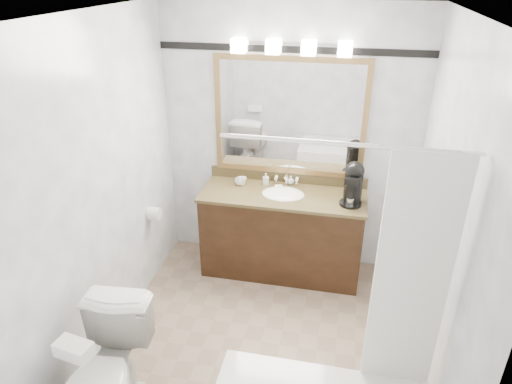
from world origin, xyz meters
TOP-DOWN VIEW (x-y plane):
  - room at (0.00, 0.00)m, footprint 2.42×2.62m
  - vanity at (0.00, 1.02)m, footprint 1.53×0.58m
  - mirror at (0.00, 1.28)m, footprint 1.40×0.04m
  - vanity_light_bar at (0.00, 1.23)m, footprint 1.02×0.14m
  - accent_stripe at (0.00, 1.29)m, footprint 2.40×0.01m
  - tp_roll at (-1.14, 0.66)m, footprint 0.11×0.12m
  - toilet at (-0.83, -0.92)m, footprint 0.53×0.84m
  - tissue_box at (-0.83, -1.12)m, footprint 0.22×0.15m
  - coffee_maker at (0.62, 0.99)m, footprint 0.20×0.25m
  - cup_left at (-0.44, 1.12)m, footprint 0.09×0.09m
  - cup_right at (-0.42, 1.13)m, footprint 0.08×0.08m
  - soap_bottle_a at (-0.20, 1.18)m, footprint 0.07×0.07m
  - soap_bottle_b at (0.04, 1.23)m, footprint 0.09×0.09m
  - soap_bar at (-0.06, 1.13)m, footprint 0.08×0.06m

SIDE VIEW (x-z plane):
  - toilet at x=-0.83m, z-range 0.00..0.82m
  - vanity at x=0.00m, z-range -0.04..0.93m
  - tp_roll at x=-1.14m, z-range 0.64..0.76m
  - soap_bar at x=-0.06m, z-range 0.85..0.87m
  - tissue_box at x=-0.83m, z-range 0.82..0.91m
  - cup_left at x=-0.44m, z-range 0.85..0.92m
  - cup_right at x=-0.42m, z-range 0.85..0.92m
  - soap_bottle_b at x=0.04m, z-range 0.85..0.94m
  - soap_bottle_a at x=-0.20m, z-range 0.85..0.96m
  - coffee_maker at x=0.62m, z-range 0.86..1.24m
  - room at x=0.00m, z-range -0.01..2.51m
  - mirror at x=0.00m, z-range 0.95..2.05m
  - accent_stripe at x=0.00m, z-range 2.07..2.13m
  - vanity_light_bar at x=0.00m, z-range 2.07..2.19m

